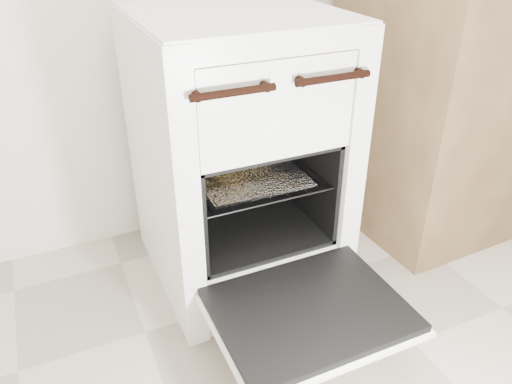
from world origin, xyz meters
TOP-DOWN VIEW (x-y plane):
  - stove at (0.03, 1.21)m, footprint 0.53×0.59m
  - oven_door at (0.03, 0.76)m, footprint 0.48×0.37m
  - oven_rack at (0.03, 1.15)m, footprint 0.39×0.37m
  - foil_sheet at (0.03, 1.13)m, footprint 0.30×0.26m
  - baked_rolls at (-0.01, 1.21)m, footprint 0.22×0.13m
  - counter at (0.95, 1.23)m, footprint 0.88×0.61m

SIDE VIEW (x-z plane):
  - oven_door at x=0.03m, z-range 0.16..0.19m
  - oven_rack at x=0.03m, z-range 0.37..0.38m
  - foil_sheet at x=0.03m, z-range 0.38..0.38m
  - stove at x=0.03m, z-range -0.01..0.80m
  - baked_rolls at x=-0.01m, z-range 0.38..0.43m
  - counter at x=0.95m, z-range 0.00..0.86m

